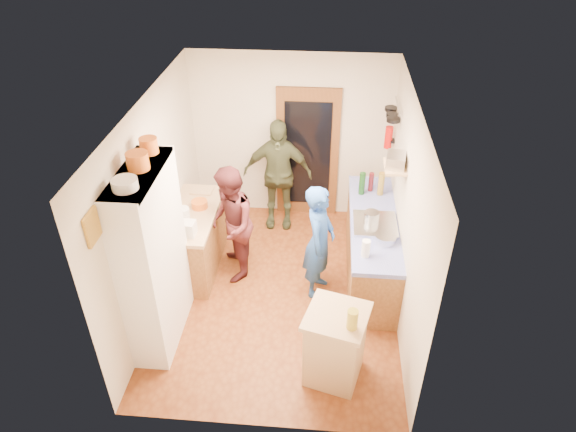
# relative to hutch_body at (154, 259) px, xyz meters

# --- Properties ---
(floor) EXTENTS (3.00, 4.00, 0.02)m
(floor) POSITION_rel_hutch_body_xyz_m (1.30, 0.80, -1.11)
(floor) COLOR brown
(floor) RESTS_ON ground
(ceiling) EXTENTS (3.00, 4.00, 0.02)m
(ceiling) POSITION_rel_hutch_body_xyz_m (1.30, 0.80, 1.51)
(ceiling) COLOR silver
(ceiling) RESTS_ON ground
(wall_back) EXTENTS (3.00, 0.02, 2.60)m
(wall_back) POSITION_rel_hutch_body_xyz_m (1.30, 2.81, 0.20)
(wall_back) COLOR beige
(wall_back) RESTS_ON ground
(wall_front) EXTENTS (3.00, 0.02, 2.60)m
(wall_front) POSITION_rel_hutch_body_xyz_m (1.30, -1.21, 0.20)
(wall_front) COLOR beige
(wall_front) RESTS_ON ground
(wall_left) EXTENTS (0.02, 4.00, 2.60)m
(wall_left) POSITION_rel_hutch_body_xyz_m (-0.21, 0.80, 0.20)
(wall_left) COLOR beige
(wall_left) RESTS_ON ground
(wall_right) EXTENTS (0.02, 4.00, 2.60)m
(wall_right) POSITION_rel_hutch_body_xyz_m (2.81, 0.80, 0.20)
(wall_right) COLOR beige
(wall_right) RESTS_ON ground
(door_frame) EXTENTS (0.95, 0.06, 2.10)m
(door_frame) POSITION_rel_hutch_body_xyz_m (1.55, 2.77, -0.05)
(door_frame) COLOR brown
(door_frame) RESTS_ON ground
(door_glass) EXTENTS (0.70, 0.02, 1.70)m
(door_glass) POSITION_rel_hutch_body_xyz_m (1.55, 2.74, -0.05)
(door_glass) COLOR black
(door_glass) RESTS_ON door_frame
(hutch_body) EXTENTS (0.40, 1.20, 2.20)m
(hutch_body) POSITION_rel_hutch_body_xyz_m (0.00, 0.00, 0.00)
(hutch_body) COLOR white
(hutch_body) RESTS_ON ground
(hutch_top_shelf) EXTENTS (0.40, 1.14, 0.04)m
(hutch_top_shelf) POSITION_rel_hutch_body_xyz_m (0.00, 0.00, 1.08)
(hutch_top_shelf) COLOR white
(hutch_top_shelf) RESTS_ON hutch_body
(plate_stack) EXTENTS (0.24, 0.24, 0.10)m
(plate_stack) POSITION_rel_hutch_body_xyz_m (0.00, -0.33, 1.15)
(plate_stack) COLOR white
(plate_stack) RESTS_ON hutch_top_shelf
(orange_pot_a) EXTENTS (0.22, 0.22, 0.18)m
(orange_pot_a) POSITION_rel_hutch_body_xyz_m (0.00, 0.06, 1.19)
(orange_pot_a) COLOR orange
(orange_pot_a) RESTS_ON hutch_top_shelf
(orange_pot_b) EXTENTS (0.19, 0.19, 0.17)m
(orange_pot_b) POSITION_rel_hutch_body_xyz_m (0.00, 0.41, 1.18)
(orange_pot_b) COLOR orange
(orange_pot_b) RESTS_ON hutch_top_shelf
(left_counter_base) EXTENTS (0.60, 1.40, 0.85)m
(left_counter_base) POSITION_rel_hutch_body_xyz_m (0.10, 1.25, -0.68)
(left_counter_base) COLOR #A06C3B
(left_counter_base) RESTS_ON ground
(left_counter_top) EXTENTS (0.64, 1.44, 0.05)m
(left_counter_top) POSITION_rel_hutch_body_xyz_m (0.10, 1.25, -0.23)
(left_counter_top) COLOR tan
(left_counter_top) RESTS_ON left_counter_base
(toaster) EXTENTS (0.26, 0.18, 0.19)m
(toaster) POSITION_rel_hutch_body_xyz_m (0.15, 0.75, -0.11)
(toaster) COLOR white
(toaster) RESTS_ON left_counter_top
(kettle) EXTENTS (0.21, 0.21, 0.19)m
(kettle) POSITION_rel_hutch_body_xyz_m (0.05, 1.04, -0.10)
(kettle) COLOR white
(kettle) RESTS_ON left_counter_top
(orange_bowl) EXTENTS (0.27, 0.27, 0.10)m
(orange_bowl) POSITION_rel_hutch_body_xyz_m (0.18, 1.38, -0.15)
(orange_bowl) COLOR orange
(orange_bowl) RESTS_ON left_counter_top
(chopping_board) EXTENTS (0.31, 0.24, 0.02)m
(chopping_board) POSITION_rel_hutch_body_xyz_m (0.12, 1.78, -0.19)
(chopping_board) COLOR tan
(chopping_board) RESTS_ON left_counter_top
(right_counter_base) EXTENTS (0.60, 2.20, 0.84)m
(right_counter_base) POSITION_rel_hutch_body_xyz_m (2.50, 1.30, -0.68)
(right_counter_base) COLOR #A06C3B
(right_counter_base) RESTS_ON ground
(right_counter_top) EXTENTS (0.62, 2.22, 0.06)m
(right_counter_top) POSITION_rel_hutch_body_xyz_m (2.50, 1.30, -0.23)
(right_counter_top) COLOR #0413A2
(right_counter_top) RESTS_ON right_counter_base
(hob) EXTENTS (0.55, 0.58, 0.04)m
(hob) POSITION_rel_hutch_body_xyz_m (2.50, 1.15, -0.18)
(hob) COLOR silver
(hob) RESTS_ON right_counter_top
(pot_on_hob) EXTENTS (0.19, 0.19, 0.12)m
(pot_on_hob) POSITION_rel_hutch_body_xyz_m (2.45, 1.20, -0.10)
(pot_on_hob) COLOR silver
(pot_on_hob) RESTS_ON hob
(bottle_a) EXTENTS (0.10, 0.10, 0.33)m
(bottle_a) POSITION_rel_hutch_body_xyz_m (2.35, 1.91, -0.04)
(bottle_a) COLOR #143F14
(bottle_a) RESTS_ON right_counter_top
(bottle_b) EXTENTS (0.08, 0.08, 0.28)m
(bottle_b) POSITION_rel_hutch_body_xyz_m (2.48, 2.01, -0.06)
(bottle_b) COLOR #591419
(bottle_b) RESTS_ON right_counter_top
(bottle_c) EXTENTS (0.09, 0.09, 0.34)m
(bottle_c) POSITION_rel_hutch_body_xyz_m (2.61, 1.92, -0.03)
(bottle_c) COLOR olive
(bottle_c) RESTS_ON right_counter_top
(paper_towel) EXTENTS (0.11, 0.11, 0.22)m
(paper_towel) POSITION_rel_hutch_body_xyz_m (2.35, 0.51, -0.09)
(paper_towel) COLOR white
(paper_towel) RESTS_ON right_counter_top
(mixing_bowl) EXTENTS (0.29, 0.29, 0.10)m
(mixing_bowl) POSITION_rel_hutch_body_xyz_m (2.60, 0.81, -0.15)
(mixing_bowl) COLOR silver
(mixing_bowl) RESTS_ON right_counter_top
(island_base) EXTENTS (0.67, 0.67, 0.86)m
(island_base) POSITION_rel_hutch_body_xyz_m (2.03, -0.49, -0.67)
(island_base) COLOR tan
(island_base) RESTS_ON ground
(island_top) EXTENTS (0.76, 0.76, 0.05)m
(island_top) POSITION_rel_hutch_body_xyz_m (2.03, -0.49, -0.22)
(island_top) COLOR tan
(island_top) RESTS_ON island_base
(cutting_board) EXTENTS (0.41, 0.36, 0.02)m
(cutting_board) POSITION_rel_hutch_body_xyz_m (1.99, -0.43, -0.21)
(cutting_board) COLOR white
(cutting_board) RESTS_ON island_top
(oil_jar) EXTENTS (0.14, 0.14, 0.22)m
(oil_jar) POSITION_rel_hutch_body_xyz_m (2.17, -0.65, -0.08)
(oil_jar) COLOR #AD9E2D
(oil_jar) RESTS_ON island_top
(pan_rail) EXTENTS (0.02, 0.65, 0.02)m
(pan_rail) POSITION_rel_hutch_body_xyz_m (2.76, 2.33, 0.95)
(pan_rail) COLOR silver
(pan_rail) RESTS_ON wall_right
(pan_hang_a) EXTENTS (0.18, 0.18, 0.05)m
(pan_hang_a) POSITION_rel_hutch_body_xyz_m (2.70, 2.15, 0.82)
(pan_hang_a) COLOR black
(pan_hang_a) RESTS_ON pan_rail
(pan_hang_b) EXTENTS (0.16, 0.16, 0.05)m
(pan_hang_b) POSITION_rel_hutch_body_xyz_m (2.70, 2.35, 0.80)
(pan_hang_b) COLOR black
(pan_hang_b) RESTS_ON pan_rail
(pan_hang_c) EXTENTS (0.17, 0.17, 0.05)m
(pan_hang_c) POSITION_rel_hutch_body_xyz_m (2.70, 2.55, 0.81)
(pan_hang_c) COLOR black
(pan_hang_c) RESTS_ON pan_rail
(wall_shelf) EXTENTS (0.26, 0.42, 0.03)m
(wall_shelf) POSITION_rel_hutch_body_xyz_m (2.67, 1.25, 0.60)
(wall_shelf) COLOR tan
(wall_shelf) RESTS_ON wall_right
(radio) EXTENTS (0.27, 0.33, 0.15)m
(radio) POSITION_rel_hutch_body_xyz_m (2.67, 1.25, 0.69)
(radio) COLOR silver
(radio) RESTS_ON wall_shelf
(ext_bracket) EXTENTS (0.06, 0.10, 0.04)m
(ext_bracket) POSITION_rel_hutch_body_xyz_m (2.77, 2.50, 0.35)
(ext_bracket) COLOR black
(ext_bracket) RESTS_ON wall_right
(fire_extinguisher) EXTENTS (0.11, 0.11, 0.32)m
(fire_extinguisher) POSITION_rel_hutch_body_xyz_m (2.71, 2.50, 0.40)
(fire_extinguisher) COLOR red
(fire_extinguisher) RESTS_ON wall_right
(picture_frame) EXTENTS (0.03, 0.25, 0.30)m
(picture_frame) POSITION_rel_hutch_body_xyz_m (-0.18, -0.75, 0.95)
(picture_frame) COLOR gold
(picture_frame) RESTS_ON wall_left
(person_hob) EXTENTS (0.47, 0.63, 1.58)m
(person_hob) POSITION_rel_hutch_body_xyz_m (1.83, 0.86, -0.31)
(person_hob) COLOR #2551A7
(person_hob) RESTS_ON ground
(person_left) EXTENTS (0.77, 0.90, 1.63)m
(person_left) POSITION_rel_hutch_body_xyz_m (0.65, 1.17, -0.29)
(person_left) COLOR #4B1D20
(person_left) RESTS_ON ground
(person_back) EXTENTS (1.04, 0.45, 1.75)m
(person_back) POSITION_rel_hutch_body_xyz_m (1.14, 2.40, -0.22)
(person_back) COLOR #3B4128
(person_back) RESTS_ON ground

